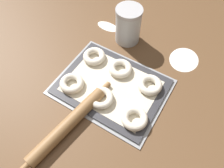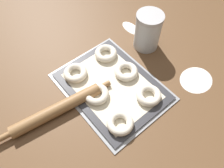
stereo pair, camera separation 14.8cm
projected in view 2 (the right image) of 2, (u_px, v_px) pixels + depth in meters
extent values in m
plane|color=brown|center=(109.00, 89.00, 0.84)|extent=(2.80, 2.80, 0.00)
cube|color=#93969B|center=(112.00, 87.00, 0.84)|extent=(0.41, 0.32, 0.01)
cube|color=#333338|center=(112.00, 86.00, 0.84)|extent=(0.39, 0.30, 0.00)
cube|color=beige|center=(112.00, 86.00, 0.84)|extent=(0.34, 0.24, 0.00)
torus|color=silver|center=(75.00, 73.00, 0.85)|extent=(0.09, 0.09, 0.03)
torus|color=silver|center=(97.00, 94.00, 0.80)|extent=(0.09, 0.09, 0.03)
torus|color=silver|center=(120.00, 123.00, 0.74)|extent=(0.09, 0.09, 0.03)
torus|color=silver|center=(106.00, 53.00, 0.91)|extent=(0.09, 0.09, 0.03)
torus|color=silver|center=(126.00, 71.00, 0.86)|extent=(0.09, 0.09, 0.03)
torus|color=silver|center=(149.00, 95.00, 0.80)|extent=(0.09, 0.09, 0.03)
cylinder|color=silver|center=(147.00, 33.00, 0.91)|extent=(0.11, 0.11, 0.15)
cylinder|color=#B2B2B7|center=(150.00, 17.00, 0.84)|extent=(0.11, 0.11, 0.02)
cylinder|color=olive|center=(57.00, 110.00, 0.77)|extent=(0.09, 0.34, 0.04)
cylinder|color=olive|center=(104.00, 86.00, 0.82)|extent=(0.03, 0.05, 0.02)
cylinder|color=olive|center=(3.00, 137.00, 0.71)|extent=(0.03, 0.05, 0.02)
ellipsoid|color=white|center=(131.00, 28.00, 1.03)|extent=(0.11, 0.05, 0.00)
ellipsoid|color=white|center=(196.00, 80.00, 0.86)|extent=(0.12, 0.14, 0.00)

